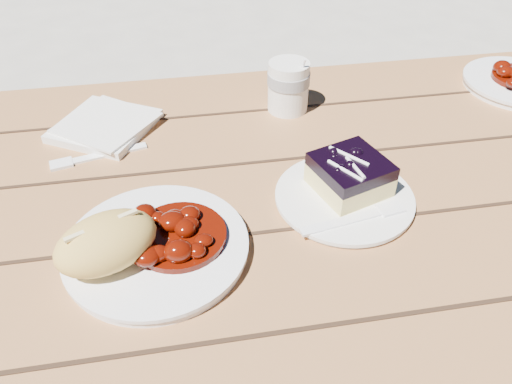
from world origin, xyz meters
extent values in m
cube|color=brown|center=(0.00, 0.00, 0.72)|extent=(2.00, 0.80, 0.05)
cube|color=brown|center=(0.00, 0.65, 0.44)|extent=(1.80, 0.25, 0.04)
cube|color=brown|center=(0.80, 0.65, 0.21)|extent=(0.06, 0.06, 0.42)
cylinder|color=white|center=(-0.22, -0.09, 0.76)|extent=(0.23, 0.23, 0.02)
ellipsoid|color=#DDB355|center=(-0.28, -0.11, 0.80)|extent=(0.15, 0.13, 0.07)
cylinder|color=white|center=(0.05, -0.03, 0.76)|extent=(0.20, 0.20, 0.01)
cube|color=#EDDB81|center=(0.06, -0.02, 0.78)|extent=(0.12, 0.12, 0.03)
cube|color=black|center=(0.06, -0.02, 0.80)|extent=(0.12, 0.12, 0.02)
cylinder|color=white|center=(0.02, 0.24, 0.80)|extent=(0.07, 0.07, 0.09)
cube|color=white|center=(-0.31, 0.22, 0.76)|extent=(0.20, 0.20, 0.01)
camera|label=1|loc=(-0.17, -0.56, 1.23)|focal=35.00mm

